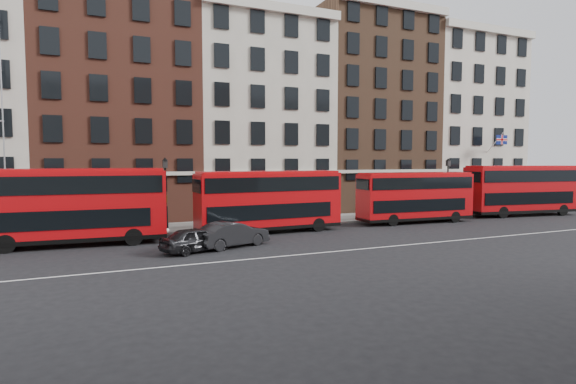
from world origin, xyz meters
name	(u,v)px	position (x,y,z in m)	size (l,w,h in m)	color
ground	(350,243)	(0.00, 0.00, 0.00)	(120.00, 120.00, 0.00)	black
pavement	(286,221)	(0.00, 10.50, 0.07)	(80.00, 5.00, 0.15)	gray
kerb	(298,225)	(0.00, 8.00, 0.08)	(80.00, 0.30, 0.16)	gray
road_centre_line	(367,248)	(0.00, -2.00, 0.01)	(70.00, 0.12, 0.01)	white
building_terrace	(254,110)	(-0.31, 17.88, 10.24)	(64.00, 11.95, 22.00)	#B2A99A
bus_a	(69,205)	(-16.35, 5.96, 2.55)	(11.47, 3.36, 4.76)	#B5090D
bus_b	(269,200)	(-3.25, 5.95, 2.41)	(10.78, 2.98, 4.49)	#B5090D
bus_c	(415,196)	(9.94, 5.96, 2.28)	(10.25, 3.04, 4.25)	#B5090D
bus_d	(522,189)	(22.60, 5.96, 2.56)	(11.61, 4.17, 4.77)	#B5090D
car_rear	(197,239)	(-9.54, 1.14, 0.72)	(1.70, 4.22, 1.44)	black
car_front	(232,234)	(-7.25, 1.75, 0.78)	(1.65, 4.72, 1.56)	black
lamp_post_left	(166,191)	(-10.20, 8.57, 3.08)	(0.44, 0.44, 5.33)	black
lamp_post_right	(448,184)	(15.82, 8.50, 3.08)	(0.44, 0.44, 5.33)	black
traffic_light	(528,188)	(26.30, 8.20, 2.45)	(0.25, 0.45, 3.27)	black
iron_railings	(276,212)	(0.00, 12.70, 0.65)	(6.60, 0.06, 1.00)	black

